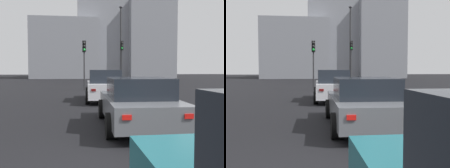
{
  "view_description": "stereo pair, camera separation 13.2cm",
  "coord_description": "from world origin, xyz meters",
  "views": [
    {
      "loc": [
        -4.15,
        0.1,
        1.69
      ],
      "look_at": [
        3.2,
        -0.88,
        1.27
      ],
      "focal_mm": 42.99,
      "sensor_mm": 36.0,
      "label": 1
    },
    {
      "loc": [
        -4.16,
        -0.03,
        1.69
      ],
      "look_at": [
        3.2,
        -0.88,
        1.27
      ],
      "focal_mm": 42.99,
      "sensor_mm": 36.0,
      "label": 2
    }
  ],
  "objects": [
    {
      "name": "building_facade_left",
      "position": [
        50.48,
        -14.0,
        7.21
      ],
      "size": [
        14.81,
        8.6,
        14.42
      ],
      "primitive_type": "cube",
      "color": "gray",
      "rests_on": "ground_plane"
    },
    {
      "name": "car_grey_left_second",
      "position": [
        3.5,
        -1.68,
        0.7
      ],
      "size": [
        4.57,
        2.18,
        1.44
      ],
      "rotation": [
        0.0,
        0.0,
        -0.03
      ],
      "color": "slate",
      "rests_on": "ground_plane"
    },
    {
      "name": "car_white_left_lead",
      "position": [
        10.03,
        -1.4,
        0.78
      ],
      "size": [
        4.76,
        2.14,
        1.64
      ],
      "rotation": [
        0.0,
        0.0,
        -0.04
      ],
      "color": "silver",
      "rests_on": "ground_plane"
    },
    {
      "name": "traffic_light_near_left",
      "position": [
        21.94,
        -4.37,
        3.18
      ],
      "size": [
        0.32,
        0.29,
        4.44
      ],
      "rotation": [
        0.0,
        0.0,
        3.17
      ],
      "color": "#2D2D30",
      "rests_on": "ground_plane"
    },
    {
      "name": "building_facade_right",
      "position": [
        47.24,
        2.0,
        5.29
      ],
      "size": [
        10.59,
        11.97,
        10.58
      ],
      "primitive_type": "cube",
      "color": "gray",
      "rests_on": "ground_plane"
    },
    {
      "name": "traffic_light_near_right",
      "position": [
        17.47,
        -0.56,
        2.84
      ],
      "size": [
        0.32,
        0.28,
        3.94
      ],
      "rotation": [
        0.0,
        0.0,
        3.16
      ],
      "color": "#2D2D30",
      "rests_on": "ground_plane"
    },
    {
      "name": "building_facade_center",
      "position": [
        50.67,
        -6.0,
        8.54
      ],
      "size": [
        11.18,
        11.34,
        17.08
      ],
      "primitive_type": "cube",
      "color": "gray",
      "rests_on": "ground_plane"
    },
    {
      "name": "street_lamp_far",
      "position": [
        23.77,
        -4.58,
        4.79
      ],
      "size": [
        0.56,
        0.36,
        8.25
      ],
      "color": "#2D2D30",
      "rests_on": "ground_plane"
    }
  ]
}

